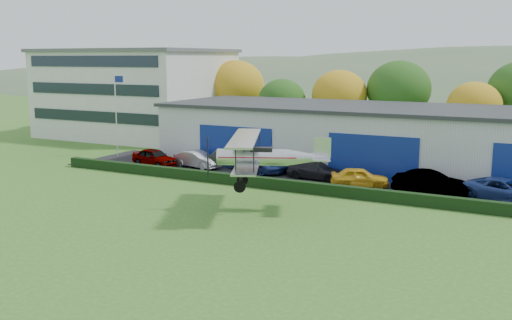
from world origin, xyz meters
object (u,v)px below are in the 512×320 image
at_px(car_0, 154,157).
at_px(biplane, 263,156).
at_px(car_4, 360,177).
at_px(car_5, 430,183).
at_px(car_6, 505,190).
at_px(car_2, 259,161).
at_px(car_1, 197,159).
at_px(flagpole, 117,107).
at_px(car_3, 316,170).
at_px(office_block, 136,93).
at_px(hangar, 392,138).

bearing_deg(car_0, biplane, -108.29).
height_order(car_4, biplane, biplane).
height_order(car_5, car_6, car_5).
height_order(car_2, car_5, car_5).
bearing_deg(car_1, flagpole, 91.08).
distance_m(car_1, car_5, 19.77).
height_order(car_3, car_4, car_4).
relative_size(office_block, car_4, 4.91).
relative_size(hangar, flagpole, 5.08).
relative_size(car_1, car_5, 0.87).
bearing_deg(biplane, car_6, 10.67).
distance_m(car_3, car_6, 13.69).
relative_size(office_block, car_1, 4.69).
xyz_separation_m(hangar, car_0, (-18.62, -8.59, -1.84)).
bearing_deg(office_block, car_2, -29.72).
height_order(office_block, biplane, office_block).
distance_m(car_4, car_5, 5.06).
bearing_deg(car_5, office_block, 65.21).
distance_m(car_2, biplane, 12.80).
bearing_deg(car_0, car_2, -64.14).
xyz_separation_m(office_block, car_5, (37.87, -15.59, -4.33)).
bearing_deg(car_6, car_0, 108.84).
bearing_deg(car_3, car_6, -90.95).
bearing_deg(car_3, biplane, -174.15).
height_order(hangar, car_5, hangar).
xyz_separation_m(car_1, car_6, (24.49, -0.75, 0.03)).
bearing_deg(car_5, car_0, 87.64).
xyz_separation_m(office_block, car_0, (14.38, -15.61, -4.40)).
bearing_deg(flagpole, hangar, 13.51).
height_order(hangar, car_2, hangar).
bearing_deg(flagpole, car_1, -8.75).
xyz_separation_m(flagpole, car_5, (29.75, -2.59, -3.90)).
relative_size(car_3, car_5, 0.94).
height_order(car_0, car_4, car_0).
bearing_deg(biplane, car_3, 68.46).
bearing_deg(car_3, car_4, -103.56).
relative_size(car_2, biplane, 0.71).
xyz_separation_m(office_block, car_3, (28.96, -14.26, -4.48)).
bearing_deg(car_0, car_6, -77.21).
xyz_separation_m(flagpole, car_2, (15.35, -0.39, -3.90)).
relative_size(hangar, car_2, 6.78).
distance_m(hangar, car_5, 10.01).
relative_size(car_4, car_6, 0.77).
bearing_deg(car_5, car_6, -88.86).
height_order(car_0, biplane, biplane).
bearing_deg(car_2, car_3, -78.77).
distance_m(car_5, car_6, 4.76).
bearing_deg(car_3, hangar, -25.77).
relative_size(car_0, car_4, 1.07).
height_order(flagpole, car_1, flagpole).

